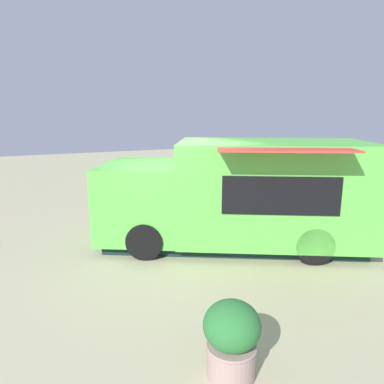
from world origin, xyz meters
The scene contains 6 objects.
ground_plane centered at (0.00, 0.00, 0.00)m, with size 40.00×40.00×0.00m, color #B7B088.
food_truck centered at (1.29, -0.48, 1.07)m, with size 5.92×4.77×2.24m.
person_customer centered at (5.09, 0.53, 0.37)m, with size 0.74×0.71×0.90m.
planter_flowering_near centered at (-0.95, -3.88, 0.46)m, with size 0.62×0.62×0.87m.
planter_flowering_far centered at (0.00, 5.34, 0.42)m, with size 0.71×0.71×0.81m.
trash_bin centered at (5.38, 3.65, 0.53)m, with size 0.49×0.49×1.05m.
Camera 1 is at (-2.72, -6.68, 2.78)m, focal length 32.67 mm.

